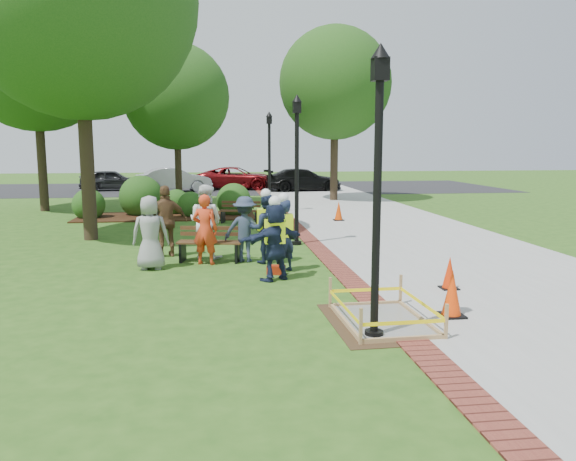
{
  "coord_description": "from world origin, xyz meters",
  "views": [
    {
      "loc": [
        -1.08,
        -10.85,
        2.85
      ],
      "look_at": [
        0.5,
        1.2,
        1.0
      ],
      "focal_mm": 35.0,
      "sensor_mm": 36.0,
      "label": 1
    }
  ],
  "objects": [
    {
      "name": "mulch_bed",
      "position": [
        -3.0,
        12.0,
        0.02
      ],
      "size": [
        7.0,
        3.0,
        0.05
      ],
      "primitive_type": "cube",
      "color": "#381E0F",
      "rests_on": "ground"
    },
    {
      "name": "shrub_d",
      "position": [
        -0.31,
        12.26,
        0.0
      ],
      "size": [
        1.42,
        1.42,
        1.42
      ],
      "primitive_type": "sphere",
      "color": "#1B4B15",
      "rests_on": "ground"
    },
    {
      "name": "shrub_c",
      "position": [
        -2.04,
        11.91,
        0.0
      ],
      "size": [
        1.09,
        1.09,
        1.09
      ],
      "primitive_type": "sphere",
      "color": "#1B4B15",
      "rests_on": "ground"
    },
    {
      "name": "tree_back",
      "position": [
        -2.77,
        16.46,
        5.1
      ],
      "size": [
        4.95,
        4.95,
        7.58
      ],
      "color": "#3D2D1E",
      "rests_on": "ground"
    },
    {
      "name": "ground",
      "position": [
        0.0,
        0.0,
        0.0
      ],
      "size": [
        100.0,
        100.0,
        0.0
      ],
      "primitive_type": "plane",
      "color": "#285116",
      "rests_on": "ground"
    },
    {
      "name": "casual_person_a",
      "position": [
        -2.57,
        2.2,
        0.86
      ],
      "size": [
        0.55,
        0.35,
        1.71
      ],
      "color": "gray",
      "rests_on": "ground"
    },
    {
      "name": "cone_front",
      "position": [
        2.8,
        -2.22,
        0.39
      ],
      "size": [
        0.41,
        0.41,
        0.81
      ],
      "color": "black",
      "rests_on": "ground"
    },
    {
      "name": "parked_car_c",
      "position": [
        0.35,
        25.97,
        0.0
      ],
      "size": [
        2.95,
        5.17,
        1.59
      ],
      "primitive_type": "imported",
      "rotation": [
        0.0,
        0.0,
        1.39
      ],
      "color": "maroon",
      "rests_on": "ground"
    },
    {
      "name": "casual_person_c",
      "position": [
        -1.33,
        3.37,
        0.94
      ],
      "size": [
        0.71,
        0.64,
        1.87
      ],
      "color": "white",
      "rests_on": "ground"
    },
    {
      "name": "parked_car_d",
      "position": [
        4.47,
        24.09,
        0.0
      ],
      "size": [
        2.42,
        4.82,
        1.52
      ],
      "primitive_type": "imported",
      "rotation": [
        0.0,
        0.0,
        1.66
      ],
      "color": "black",
      "rests_on": "ground"
    },
    {
      "name": "casual_person_e",
      "position": [
        -0.36,
        2.78,
        0.81
      ],
      "size": [
        0.58,
        0.45,
        1.61
      ],
      "color": "#2D384F",
      "rests_on": "ground"
    },
    {
      "name": "wet_concrete_pad",
      "position": [
        1.59,
        -2.34,
        0.23
      ],
      "size": [
        1.76,
        2.35,
        0.55
      ],
      "color": "#47331E",
      "rests_on": "ground"
    },
    {
      "name": "hivis_worker_c",
      "position": [
        0.14,
        2.56,
        0.91
      ],
      "size": [
        0.55,
        0.37,
        1.82
      ],
      "color": "#192742",
      "rests_on": "ground"
    },
    {
      "name": "parked_car_b",
      "position": [
        -3.55,
        24.37,
        0.0
      ],
      "size": [
        3.32,
        5.33,
        1.62
      ],
      "primitive_type": "imported",
      "rotation": [
        0.0,
        0.0,
        1.82
      ],
      "color": "#9A999E",
      "rests_on": "ground"
    },
    {
      "name": "tree_far",
      "position": [
        -8.49,
        14.81,
        6.76
      ],
      "size": [
        6.71,
        6.71,
        10.13
      ],
      "color": "#3D2D1E",
      "rests_on": "ground"
    },
    {
      "name": "shrub_a",
      "position": [
        -5.99,
        11.87,
        0.0
      ],
      "size": [
        1.27,
        1.27,
        1.27
      ],
      "primitive_type": "sphere",
      "color": "#1B4B15",
      "rests_on": "ground"
    },
    {
      "name": "cone_far",
      "position": [
        3.58,
        9.9,
        0.36
      ],
      "size": [
        0.38,
        0.38,
        0.75
      ],
      "color": "black",
      "rests_on": "ground"
    },
    {
      "name": "sidewalk",
      "position": [
        5.0,
        10.0,
        0.01
      ],
      "size": [
        6.0,
        60.0,
        0.02
      ],
      "primitive_type": "cube",
      "color": "#9E9E99",
      "rests_on": "ground"
    },
    {
      "name": "casual_person_d",
      "position": [
        -2.32,
        3.71,
        0.92
      ],
      "size": [
        0.65,
        0.49,
        1.83
      ],
      "color": "brown",
      "rests_on": "ground"
    },
    {
      "name": "lamp_far",
      "position": [
        1.25,
        13.0,
        2.48
      ],
      "size": [
        0.28,
        0.28,
        4.26
      ],
      "color": "black",
      "rests_on": "ground"
    },
    {
      "name": "hivis_worker_b",
      "position": [
        0.45,
        1.6,
        0.9
      ],
      "size": [
        0.63,
        0.57,
        1.8
      ],
      "color": "#17203C",
      "rests_on": "ground"
    },
    {
      "name": "parking_lot",
      "position": [
        0.0,
        27.0,
        0.0
      ],
      "size": [
        36.0,
        12.0,
        0.01
      ],
      "primitive_type": "cube",
      "color": "black",
      "rests_on": "ground"
    },
    {
      "name": "toolbox",
      "position": [
        0.25,
        1.32,
        0.1
      ],
      "size": [
        0.44,
        0.33,
        0.2
      ],
      "primitive_type": "cube",
      "rotation": [
        0.0,
        0.0,
        -0.32
      ],
      "color": "#98230B",
      "rests_on": "ground"
    },
    {
      "name": "casual_person_b",
      "position": [
        -1.33,
        2.59,
        0.85
      ],
      "size": [
        0.62,
        0.5,
        1.69
      ],
      "color": "red",
      "rests_on": "ground"
    },
    {
      "name": "parked_car_a",
      "position": [
        -7.54,
        25.93,
        0.0
      ],
      "size": [
        2.53,
        4.69,
        1.46
      ],
      "primitive_type": "imported",
      "rotation": [
        0.0,
        0.0,
        1.71
      ],
      "color": "#252528",
      "rests_on": "ground"
    },
    {
      "name": "shrub_b",
      "position": [
        -4.07,
        12.65,
        0.0
      ],
      "size": [
        1.77,
        1.77,
        1.77
      ],
      "primitive_type": "sphere",
      "color": "#1B4B15",
      "rests_on": "ground"
    },
    {
      "name": "bench_far",
      "position": [
        -0.17,
        9.81,
        0.25
      ],
      "size": [
        1.55,
        0.85,
        0.8
      ],
      "color": "#56301D",
      "rests_on": "ground"
    },
    {
      "name": "tree_left",
      "position": [
        -4.85,
        6.7,
        6.98
      ],
      "size": [
        6.85,
        6.85,
        10.41
      ],
      "color": "#3D2D1E",
      "rests_on": "ground"
    },
    {
      "name": "lamp_near",
      "position": [
        1.25,
        -3.0,
        2.48
      ],
      "size": [
        0.28,
        0.28,
        4.26
      ],
      "color": "black",
      "rests_on": "ground"
    },
    {
      "name": "cone_back",
      "position": [
        3.52,
        -0.47,
        0.32
      ],
      "size": [
        0.34,
        0.34,
        0.67
      ],
      "color": "black",
      "rests_on": "ground"
    },
    {
      "name": "tree_right",
      "position": [
        5.1,
        17.88,
        5.96
      ],
      "size": [
        5.71,
        5.71,
        8.83
      ],
      "color": "#3D2D1E",
      "rests_on": "ground"
    },
    {
      "name": "hivis_worker_a",
      "position": [
        0.16,
        0.78,
        0.9
      ],
      "size": [
        0.63,
        0.56,
        1.81
      ],
      "color": "#1C2A4A",
      "rests_on": "ground"
    },
    {
      "name": "lamp_mid",
      "position": [
        1.25,
        5.0,
        2.48
      ],
      "size": [
        0.28,
        0.28,
        4.26
      ],
      "color": "black",
      "rests_on": "ground"
    },
    {
      "name": "bench_near",
      "position": [
        -1.22,
        2.91,
        0.27
      ],
      "size": [
        1.65,
        0.82,
        0.85
      ],
      "color": "#52381C",
      "rests_on": "ground"
    },
    {
      "name": "brick_edging",
      "position": [
        1.75,
        10.0,
        0.01
      ],
      "size": [
        0.5,
        60.0,
        0.03
      ],
      "primitive_type": "cube",
      "color": "maroon",
      "rests_on": "ground"
    },
    {
      "name": "shrub_e",
      "position": [
        -2.68,
        12.92,
        0.0
      ],
      "size": [
        1.12,
        1.12,
        1.12
      ],
      "primitive_type": "sphere",
      "color": "#1B4B15",
      "rests_on": "ground"
    }
  ]
}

